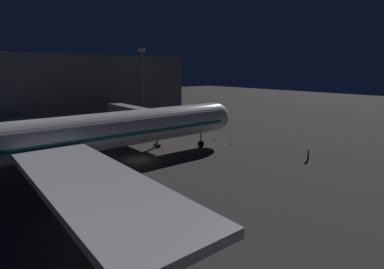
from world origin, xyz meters
name	(u,v)px	position (x,y,z in m)	size (l,w,h in m)	color
ground_plane	(139,160)	(0.00, 0.00, 0.00)	(320.00, 320.00, 0.00)	#383533
airliner_at_gate	(53,139)	(0.00, 12.19, 5.17)	(59.57, 61.84, 19.44)	silver
jet_bridge	(139,115)	(11.42, -6.65, 5.30)	(21.15, 3.40, 6.83)	#9E9E99
terminal_wall	(19,95)	(31.00, 10.38, 8.65)	(6.00, 80.00, 17.29)	#4C4F54
apron_floodlight_mast	(143,82)	(25.50, -15.77, 10.86)	(2.90, 0.50, 18.81)	#59595E
ground_crew_by_belt_loader	(308,154)	(-16.60, -20.63, 1.04)	(0.40, 0.40, 1.89)	black
traffic_cone_nose_port	(231,144)	(-2.20, -18.26, 0.28)	(0.36, 0.36, 0.55)	orange
traffic_cone_nose_starboard	(215,139)	(2.20, -18.26, 0.28)	(0.36, 0.36, 0.55)	orange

